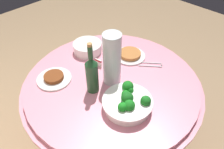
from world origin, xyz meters
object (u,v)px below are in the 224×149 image
(serving_tongs, at_px, (151,65))
(food_plate_stir_fry, at_px, (54,78))
(decorative_fruit_vase, at_px, (112,62))
(food_plate_peanuts, at_px, (130,55))
(plate_stack, at_px, (88,47))
(broccoli_bowl, at_px, (128,102))
(label_placard_front, at_px, (98,62))
(wine_bottle, at_px, (92,74))

(serving_tongs, xyz_separation_m, food_plate_stir_fry, (0.36, 0.55, 0.01))
(decorative_fruit_vase, distance_m, food_plate_peanuts, 0.32)
(plate_stack, height_order, serving_tongs, plate_stack)
(broccoli_bowl, distance_m, food_plate_stir_fry, 0.51)
(food_plate_stir_fry, bearing_deg, label_placard_front, -109.46)
(decorative_fruit_vase, height_order, serving_tongs, decorative_fruit_vase)
(decorative_fruit_vase, xyz_separation_m, label_placard_front, (0.17, -0.04, -0.12))
(label_placard_front, bearing_deg, food_plate_peanuts, -110.14)
(serving_tongs, height_order, food_plate_stir_fry, food_plate_stir_fry)
(serving_tongs, bearing_deg, decorative_fruit_vase, 73.90)
(plate_stack, bearing_deg, label_placard_front, 161.34)
(broccoli_bowl, xyz_separation_m, plate_stack, (0.57, -0.20, -0.01))
(decorative_fruit_vase, relative_size, serving_tongs, 2.24)
(plate_stack, distance_m, food_plate_stir_fry, 0.36)
(wine_bottle, xyz_separation_m, decorative_fruit_vase, (-0.03, -0.14, 0.02))
(label_placard_front, bearing_deg, food_plate_stir_fry, 70.54)
(plate_stack, bearing_deg, decorative_fruit_vase, 163.54)
(decorative_fruit_vase, bearing_deg, food_plate_peanuts, -73.28)
(plate_stack, xyz_separation_m, wine_bottle, (-0.32, 0.24, 0.09))
(serving_tongs, bearing_deg, food_plate_peanuts, 9.57)
(broccoli_bowl, distance_m, food_plate_peanuts, 0.48)
(plate_stack, relative_size, food_plate_peanuts, 0.95)
(wine_bottle, height_order, food_plate_peanuts, wine_bottle)
(serving_tongs, distance_m, food_plate_stir_fry, 0.66)
(food_plate_peanuts, height_order, food_plate_stir_fry, same)
(plate_stack, distance_m, wine_bottle, 0.41)
(plate_stack, bearing_deg, wine_bottle, 143.56)
(food_plate_stir_fry, bearing_deg, serving_tongs, -122.89)
(broccoli_bowl, distance_m, plate_stack, 0.60)
(wine_bottle, bearing_deg, plate_stack, -36.44)
(wine_bottle, relative_size, serving_tongs, 2.22)
(decorative_fruit_vase, distance_m, food_plate_stir_fry, 0.39)
(food_plate_peanuts, height_order, label_placard_front, label_placard_front)
(broccoli_bowl, relative_size, plate_stack, 1.33)
(food_plate_stir_fry, height_order, label_placard_front, label_placard_front)
(plate_stack, distance_m, food_plate_peanuts, 0.32)
(label_placard_front, bearing_deg, wine_bottle, 128.56)
(food_plate_stir_fry, bearing_deg, food_plate_peanuts, -109.76)
(decorative_fruit_vase, bearing_deg, label_placard_front, -13.99)
(decorative_fruit_vase, distance_m, serving_tongs, 0.35)
(broccoli_bowl, height_order, decorative_fruit_vase, decorative_fruit_vase)
(food_plate_peanuts, distance_m, food_plate_stir_fry, 0.56)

